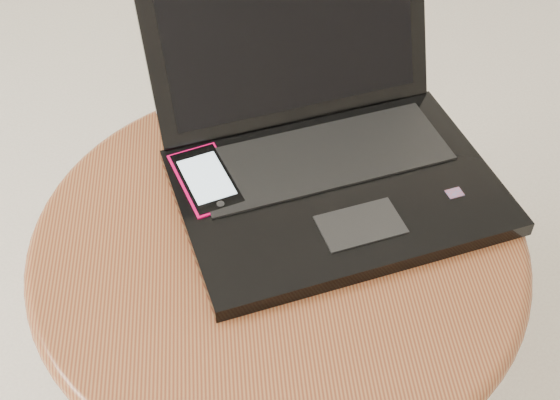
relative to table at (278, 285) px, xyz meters
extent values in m
plane|color=beige|center=(0.07, 0.06, -0.36)|extent=(4.00, 4.00, 0.00)
cylinder|color=brown|center=(0.00, 0.00, -0.13)|extent=(0.09, 0.09, 0.41)
cylinder|color=maroon|center=(0.00, 0.00, 0.09)|extent=(0.55, 0.55, 0.03)
torus|color=maroon|center=(0.00, 0.00, 0.09)|extent=(0.58, 0.58, 0.03)
cube|color=black|center=(0.08, 0.05, 0.11)|extent=(0.43, 0.34, 0.02)
cube|color=black|center=(0.06, 0.10, 0.12)|extent=(0.33, 0.19, 0.00)
cube|color=black|center=(0.09, -0.01, 0.12)|extent=(0.11, 0.08, 0.00)
cube|color=red|center=(0.21, 0.02, 0.12)|extent=(0.02, 0.02, 0.00)
cube|color=black|center=(0.04, 0.22, 0.23)|extent=(0.38, 0.17, 0.22)
cube|color=black|center=(0.04, 0.21, 0.23)|extent=(0.33, 0.14, 0.18)
cube|color=black|center=(-0.06, 0.07, 0.10)|extent=(0.09, 0.12, 0.01)
cube|color=#C01164|center=(-0.08, 0.11, 0.11)|extent=(0.05, 0.03, 0.00)
cube|color=#F60557|center=(-0.08, 0.08, 0.11)|extent=(0.10, 0.13, 0.01)
cube|color=black|center=(-0.08, 0.08, 0.12)|extent=(0.09, 0.12, 0.00)
cube|color=silver|center=(-0.08, 0.08, 0.12)|extent=(0.07, 0.09, 0.00)
cylinder|color=black|center=(-0.06, 0.03, 0.12)|extent=(0.01, 0.01, 0.00)
camera|label=1|loc=(-0.05, -0.56, 0.73)|focal=46.66mm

